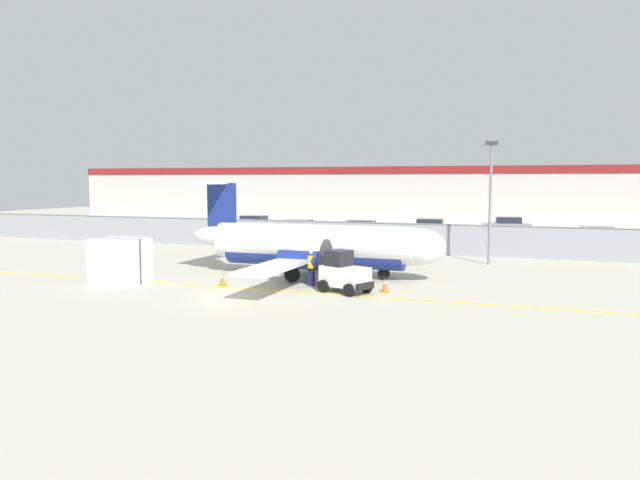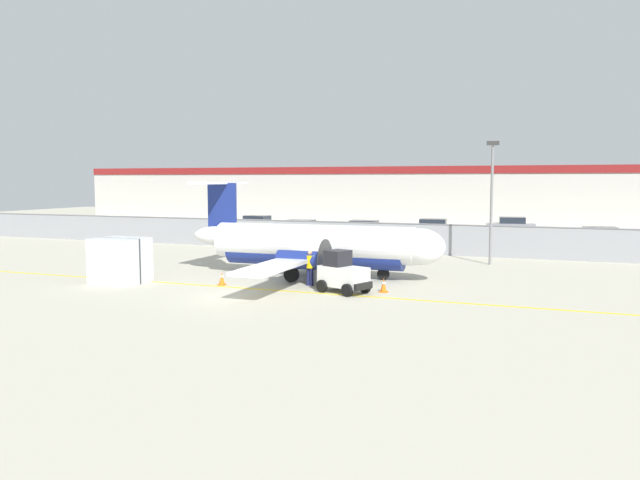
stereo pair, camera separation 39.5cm
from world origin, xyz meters
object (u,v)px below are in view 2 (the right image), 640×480
(parked_car_2, at_px, (363,230))
(apron_light_pole, at_px, (492,192))
(commuter_airplane, at_px, (318,246))
(parked_car_3, at_px, (432,228))
(parked_car_5, at_px, (598,238))
(traffic_cone_near_left, at_px, (384,285))
(baggage_tug, at_px, (343,274))
(ground_crew_worker, at_px, (310,266))
(parked_car_0, at_px, (256,224))
(parked_car_1, at_px, (301,229))
(parked_car_4, at_px, (511,226))
(cargo_container, at_px, (120,261))
(traffic_cone_near_right, at_px, (222,279))

(parked_car_2, relative_size, apron_light_pole, 0.59)
(commuter_airplane, height_order, parked_car_3, commuter_airplane)
(parked_car_5, bearing_deg, apron_light_pole, 53.54)
(traffic_cone_near_left, height_order, parked_car_2, parked_car_2)
(baggage_tug, height_order, parked_car_3, baggage_tug)
(traffic_cone_near_left, bearing_deg, parked_car_5, 65.10)
(ground_crew_worker, distance_m, apron_light_pole, 13.35)
(parked_car_0, relative_size, parked_car_3, 1.00)
(ground_crew_worker, bearing_deg, parked_car_1, 33.98)
(traffic_cone_near_left, xyz_separation_m, parked_car_4, (3.33, 31.38, 0.58))
(ground_crew_worker, height_order, parked_car_1, same)
(ground_crew_worker, distance_m, parked_car_3, 25.86)
(cargo_container, distance_m, parked_car_3, 30.04)
(parked_car_3, distance_m, apron_light_pole, 16.77)
(apron_light_pole, bearing_deg, cargo_container, -140.78)
(traffic_cone_near_left, bearing_deg, cargo_container, -170.63)
(ground_crew_worker, xyz_separation_m, cargo_container, (-8.95, -2.53, 0.15))
(parked_car_3, bearing_deg, traffic_cone_near_left, 91.90)
(traffic_cone_near_left, relative_size, apron_light_pole, 0.09)
(parked_car_1, bearing_deg, cargo_container, -87.06)
(commuter_airplane, relative_size, baggage_tug, 6.22)
(ground_crew_worker, relative_size, apron_light_pole, 0.23)
(traffic_cone_near_right, bearing_deg, baggage_tug, 1.64)
(parked_car_2, xyz_separation_m, parked_car_4, (11.07, 9.16, 0.00))
(ground_crew_worker, xyz_separation_m, parked_car_3, (0.91, 25.85, -0.06))
(parked_car_2, xyz_separation_m, parked_car_5, (17.68, -0.83, 0.00))
(traffic_cone_near_right, bearing_deg, parked_car_4, 71.10)
(baggage_tug, bearing_deg, parked_car_2, 127.59)
(cargo_container, xyz_separation_m, parked_car_4, (16.00, 33.47, -0.21))
(ground_crew_worker, distance_m, cargo_container, 9.31)
(baggage_tug, relative_size, traffic_cone_near_right, 4.02)
(commuter_airplane, xyz_separation_m, apron_light_pole, (7.97, 7.81, 2.70))
(parked_car_1, bearing_deg, traffic_cone_near_left, -56.11)
(parked_car_4, bearing_deg, commuter_airplane, 67.26)
(parked_car_4, bearing_deg, traffic_cone_near_right, 63.84)
(cargo_container, bearing_deg, apron_light_pole, 41.72)
(parked_car_1, bearing_deg, parked_car_4, 35.38)
(commuter_airplane, relative_size, traffic_cone_near_left, 25.02)
(parked_car_3, bearing_deg, parked_car_2, 35.26)
(traffic_cone_near_left, height_order, parked_car_3, parked_car_3)
(commuter_airplane, xyz_separation_m, cargo_container, (-8.23, -5.41, -0.50))
(cargo_container, relative_size, parked_car_5, 0.58)
(ground_crew_worker, distance_m, parked_car_2, 22.15)
(parked_car_3, bearing_deg, parked_car_5, 154.79)
(cargo_container, xyz_separation_m, traffic_cone_near_right, (4.95, 1.19, -0.79))
(parked_car_0, relative_size, apron_light_pole, 0.59)
(commuter_airplane, distance_m, parked_car_1, 19.65)
(ground_crew_worker, xyz_separation_m, parked_car_5, (13.66, 20.95, -0.06))
(traffic_cone_near_left, height_order, parked_car_4, parked_car_4)
(commuter_airplane, distance_m, ground_crew_worker, 3.04)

